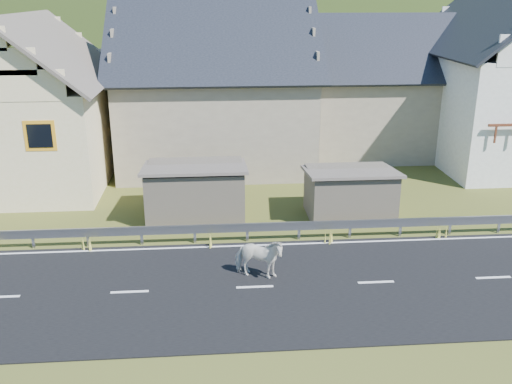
{
  "coord_description": "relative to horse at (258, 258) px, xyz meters",
  "views": [
    {
      "loc": [
        -1.27,
        -16.32,
        9.04
      ],
      "look_at": [
        0.23,
        2.41,
        2.45
      ],
      "focal_mm": 40.0,
      "sensor_mm": 36.0,
      "label": 1
    }
  ],
  "objects": [
    {
      "name": "house_stone_a",
      "position": [
        -1.17,
        14.35,
        3.87
      ],
      "size": [
        10.8,
        9.8,
        8.9
      ],
      "color": "gray",
      "rests_on": "ground"
    },
    {
      "name": "house_white",
      "position": [
        14.83,
        13.35,
        4.3
      ],
      "size": [
        8.8,
        10.8,
        9.7
      ],
      "color": "white",
      "rests_on": "ground"
    },
    {
      "name": "road",
      "position": [
        -0.17,
        -0.65,
        -0.74
      ],
      "size": [
        60.0,
        7.0,
        0.04
      ],
      "primitive_type": "cube",
      "color": "black",
      "rests_on": "ground"
    },
    {
      "name": "ground",
      "position": [
        -0.17,
        -0.65,
        -0.76
      ],
      "size": [
        160.0,
        160.0,
        0.0
      ],
      "primitive_type": "plane",
      "color": "#3F4617",
      "rests_on": "ground"
    },
    {
      "name": "shed_right",
      "position": [
        4.33,
        5.35,
        0.24
      ],
      "size": [
        3.8,
        2.9,
        2.2
      ],
      "primitive_type": "cube",
      "color": "#655B4E",
      "rests_on": "ground"
    },
    {
      "name": "lane_markings",
      "position": [
        -0.17,
        -0.65,
        -0.71
      ],
      "size": [
        60.0,
        6.6,
        0.01
      ],
      "primitive_type": "cube",
      "color": "silver",
      "rests_on": "road"
    },
    {
      "name": "guardrail",
      "position": [
        -0.17,
        3.03,
        -0.2
      ],
      "size": [
        28.1,
        0.09,
        0.75
      ],
      "color": "#93969B",
      "rests_on": "ground"
    },
    {
      "name": "shed_left",
      "position": [
        -2.17,
        5.85,
        0.34
      ],
      "size": [
        4.3,
        3.3,
        2.4
      ],
      "primitive_type": "cube",
      "color": "#655B4E",
      "rests_on": "ground"
    },
    {
      "name": "house_stone_b",
      "position": [
        8.83,
        16.35,
        3.48
      ],
      "size": [
        9.8,
        8.8,
        8.1
      ],
      "color": "gray",
      "rests_on": "ground"
    },
    {
      "name": "house_cream",
      "position": [
        -10.18,
        11.35,
        3.6
      ],
      "size": [
        7.8,
        9.8,
        8.3
      ],
      "color": "#FAE5B9",
      "rests_on": "ground"
    },
    {
      "name": "horse",
      "position": [
        0.0,
        0.0,
        0.0
      ],
      "size": [
        1.27,
        1.86,
        1.44
      ],
      "primitive_type": "imported",
      "rotation": [
        0.0,
        0.0,
        1.25
      ],
      "color": "silver",
      "rests_on": "road"
    },
    {
      "name": "mountain",
      "position": [
        4.83,
        179.35,
        -20.76
      ],
      "size": [
        440.0,
        280.0,
        260.0
      ],
      "primitive_type": "ellipsoid",
      "color": "#213812",
      "rests_on": "ground"
    }
  ]
}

